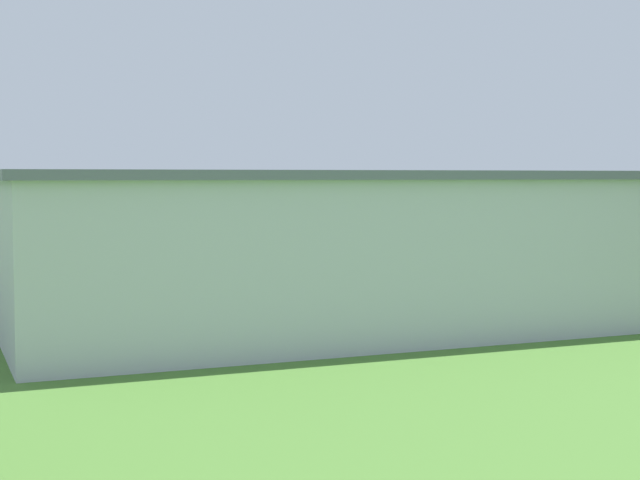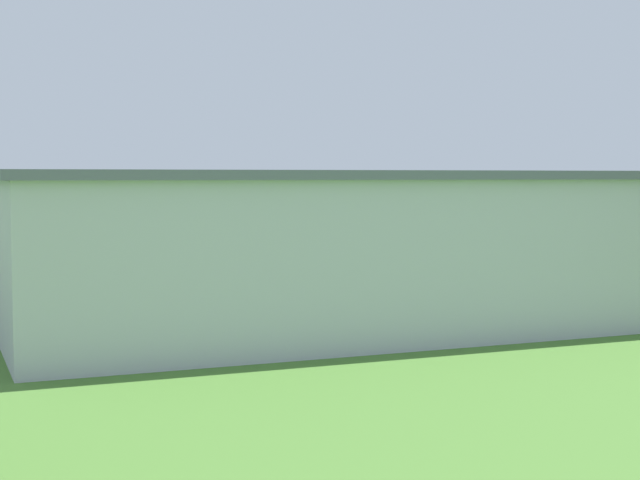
% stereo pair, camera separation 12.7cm
% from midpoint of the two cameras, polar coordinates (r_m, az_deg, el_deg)
% --- Properties ---
extents(ground_plane, '(400.00, 400.00, 0.00)m').
position_cam_midpoint_polar(ground_plane, '(68.80, -3.69, -1.56)').
color(ground_plane, '#47752D').
extents(hangar, '(31.90, 11.53, 6.68)m').
position_cam_midpoint_polar(hangar, '(40.23, 4.04, -0.62)').
color(hangar, '#B7BCC6').
rests_on(hangar, ground_plane).
extents(biplane, '(8.51, 7.70, 4.00)m').
position_cam_midpoint_polar(biplane, '(62.72, -0.46, 1.16)').
color(biplane, silver).
extents(person_near_hangar_door, '(0.53, 0.53, 1.64)m').
position_cam_midpoint_polar(person_near_hangar_door, '(44.69, -18.51, -3.63)').
color(person_near_hangar_door, '#B23333').
rests_on(person_near_hangar_door, ground_plane).
extents(person_walking_on_apron, '(0.54, 0.54, 1.68)m').
position_cam_midpoint_polar(person_walking_on_apron, '(57.33, 13.83, -1.91)').
color(person_walking_on_apron, navy).
rests_on(person_walking_on_apron, ground_plane).
extents(person_beside_truck, '(0.51, 0.51, 1.69)m').
position_cam_midpoint_polar(person_beside_truck, '(59.06, 8.07, -1.66)').
color(person_beside_truck, '#3F3F47').
rests_on(person_beside_truck, ground_plane).
extents(person_by_parked_cars, '(0.41, 0.41, 1.68)m').
position_cam_midpoint_polar(person_by_parked_cars, '(50.35, -13.62, -2.70)').
color(person_by_parked_cars, '#B23333').
rests_on(person_by_parked_cars, ground_plane).
extents(person_watching_takeoff, '(0.51, 0.51, 1.61)m').
position_cam_midpoint_polar(person_watching_takeoff, '(55.40, 14.37, -2.16)').
color(person_watching_takeoff, '#B23333').
rests_on(person_watching_takeoff, ground_plane).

